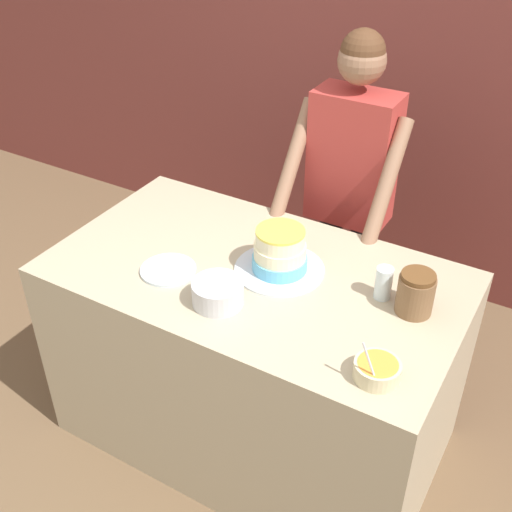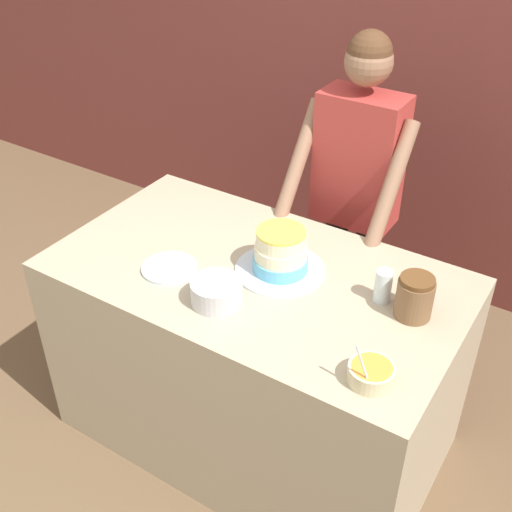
# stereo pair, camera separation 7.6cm
# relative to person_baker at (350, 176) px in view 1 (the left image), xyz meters

# --- Properties ---
(ground_plane) EXTENTS (14.00, 14.00, 0.00)m
(ground_plane) POSITION_rel_person_baker_xyz_m (-0.08, -1.16, -1.01)
(ground_plane) COLOR brown
(wall_back) EXTENTS (10.00, 0.05, 2.60)m
(wall_back) POSITION_rel_person_baker_xyz_m (-0.08, 0.82, 0.29)
(wall_back) COLOR brown
(wall_back) RESTS_ON ground_plane
(counter) EXTENTS (1.59, 0.89, 0.90)m
(counter) POSITION_rel_person_baker_xyz_m (-0.08, -0.71, -0.56)
(counter) COLOR tan
(counter) RESTS_ON ground_plane
(person_baker) EXTENTS (0.50, 0.45, 1.66)m
(person_baker) POSITION_rel_person_baker_xyz_m (0.00, 0.00, 0.00)
(person_baker) COLOR #2D2D38
(person_baker) RESTS_ON ground_plane
(cake) EXTENTS (0.35, 0.35, 0.18)m
(cake) POSITION_rel_person_baker_xyz_m (-0.00, -0.66, -0.03)
(cake) COLOR silver
(cake) RESTS_ON counter
(frosting_bowl_white) EXTENTS (0.19, 0.19, 0.09)m
(frosting_bowl_white) POSITION_rel_person_baker_xyz_m (-0.09, -0.94, -0.06)
(frosting_bowl_white) COLOR silver
(frosting_bowl_white) RESTS_ON counter
(frosting_bowl_orange) EXTENTS (0.15, 0.15, 0.16)m
(frosting_bowl_orange) POSITION_rel_person_baker_xyz_m (0.53, -1.01, -0.07)
(frosting_bowl_orange) COLOR beige
(frosting_bowl_orange) RESTS_ON counter
(drinking_glass) EXTENTS (0.06, 0.06, 0.13)m
(drinking_glass) POSITION_rel_person_baker_xyz_m (0.40, -0.62, -0.04)
(drinking_glass) COLOR silver
(drinking_glass) RESTS_ON counter
(ceramic_plate) EXTENTS (0.21, 0.21, 0.01)m
(ceramic_plate) POSITION_rel_person_baker_xyz_m (-0.36, -0.88, -0.10)
(ceramic_plate) COLOR silver
(ceramic_plate) RESTS_ON counter
(stoneware_jar) EXTENTS (0.13, 0.13, 0.16)m
(stoneware_jar) POSITION_rel_person_baker_xyz_m (0.52, -0.64, -0.03)
(stoneware_jar) COLOR brown
(stoneware_jar) RESTS_ON counter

